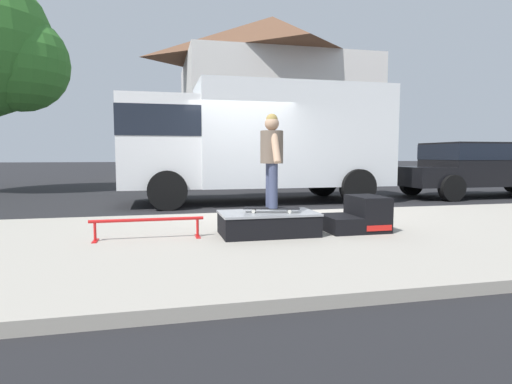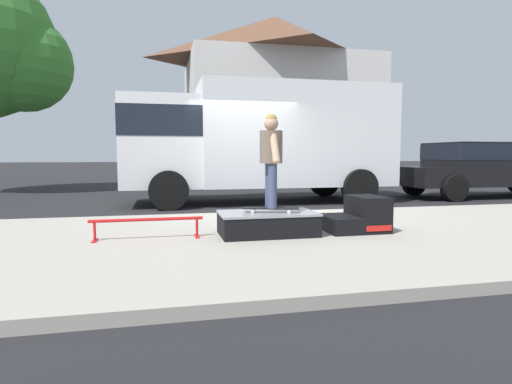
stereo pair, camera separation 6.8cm
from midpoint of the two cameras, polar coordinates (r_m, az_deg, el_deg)
name	(u,v)px [view 2 (the right image)]	position (r m, az deg, el deg)	size (l,w,h in m)	color
ground_plane	(255,214)	(8.87, 0.04, -3.02)	(140.00, 140.00, 0.00)	black
sidewalk_slab	(300,239)	(6.01, 6.38, -6.37)	(50.00, 5.00, 0.12)	#A8A093
skate_box	(267,222)	(5.93, 1.89, -4.18)	(1.36, 0.79, 0.32)	black
kicker_ramp	(359,217)	(6.42, 14.15, -3.27)	(0.89, 0.72, 0.52)	black
grind_rail	(147,223)	(5.81, -14.36, -4.14)	(1.50, 0.28, 0.28)	red
skateboard	(271,208)	(5.86, 2.38, -2.26)	(0.80, 0.41, 0.07)	black
skater_kid	(271,153)	(5.82, 2.41, 5.38)	(0.32, 0.67, 1.30)	#3F4766
box_truck	(257,138)	(11.06, 0.35, 7.42)	(6.91, 2.63, 3.05)	silver
pickup_truck_black	(485,167)	(14.20, 28.97, 3.01)	(5.70, 2.09, 1.61)	black
house_behind	(276,98)	(22.43, 2.79, 12.74)	(9.54, 8.22, 8.40)	silver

